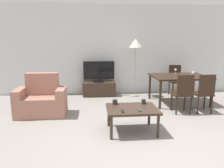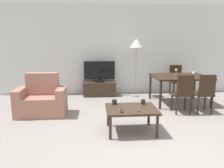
% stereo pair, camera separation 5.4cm
% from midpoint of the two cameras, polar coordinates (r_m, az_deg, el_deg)
% --- Properties ---
extents(ground_plane, '(18.00, 18.00, 0.00)m').
position_cam_midpoint_polar(ground_plane, '(3.60, 9.76, -15.85)').
color(ground_plane, gray).
extents(wall_back, '(7.59, 0.06, 2.70)m').
position_cam_midpoint_polar(wall_back, '(6.78, 2.57, 8.93)').
color(wall_back, silver).
rests_on(wall_back, ground_plane).
extents(armchair, '(1.07, 0.63, 0.92)m').
position_cam_midpoint_polar(armchair, '(5.10, -17.59, -4.08)').
color(armchair, '#9E6B5B').
rests_on(armchair, ground_plane).
extents(tv_stand, '(0.96, 0.46, 0.42)m').
position_cam_midpoint_polar(tv_stand, '(6.57, -3.01, -1.21)').
color(tv_stand, '#38281E').
rests_on(tv_stand, ground_plane).
extents(tv, '(0.91, 0.32, 0.62)m').
position_cam_midpoint_polar(tv, '(6.48, -3.06, 3.23)').
color(tv, black).
rests_on(tv, tv_stand).
extents(coffee_table, '(0.91, 0.70, 0.45)m').
position_cam_midpoint_polar(coffee_table, '(3.96, 5.46, -6.95)').
color(coffee_table, '#38281E').
rests_on(coffee_table, ground_plane).
extents(dining_table, '(1.41, 1.09, 0.73)m').
position_cam_midpoint_polar(dining_table, '(5.96, 17.50, 1.39)').
color(dining_table, black).
rests_on(dining_table, ground_plane).
extents(dining_chair_near, '(0.40, 0.40, 0.90)m').
position_cam_midpoint_polar(dining_chair_near, '(5.12, 18.36, -2.04)').
color(dining_chair_near, black).
rests_on(dining_chair_near, ground_plane).
extents(dining_chair_far, '(0.40, 0.40, 0.90)m').
position_cam_midpoint_polar(dining_chair_far, '(6.85, 16.70, 1.33)').
color(dining_chair_far, black).
rests_on(dining_chair_far, ground_plane).
extents(dining_chair_near_right, '(0.40, 0.40, 0.90)m').
position_cam_midpoint_polar(dining_chair_near_right, '(5.33, 23.25, -1.88)').
color(dining_chair_near_right, black).
rests_on(dining_chair_near_right, ground_plane).
extents(floor_lamp, '(0.37, 0.37, 1.68)m').
position_cam_midpoint_polar(floor_lamp, '(6.37, 6.60, 9.89)').
color(floor_lamp, gray).
rests_on(floor_lamp, ground_plane).
extents(remote_primary, '(0.04, 0.15, 0.02)m').
position_cam_midpoint_polar(remote_primary, '(3.81, 7.35, -6.78)').
color(remote_primary, '#38383D').
rests_on(remote_primary, coffee_table).
extents(remote_secondary, '(0.04, 0.15, 0.02)m').
position_cam_midpoint_polar(remote_secondary, '(3.74, 2.98, -7.04)').
color(remote_secondary, black).
rests_on(remote_secondary, coffee_table).
extents(cup_white_near, '(0.10, 0.10, 0.09)m').
position_cam_midpoint_polar(cup_white_near, '(4.13, 1.01, -4.72)').
color(cup_white_near, black).
rests_on(cup_white_near, coffee_table).
extents(cup_colored_far, '(0.08, 0.08, 0.09)m').
position_cam_midpoint_polar(cup_colored_far, '(4.20, 8.50, -4.60)').
color(cup_colored_far, black).
rests_on(cup_colored_far, coffee_table).
extents(wine_glass_left, '(0.07, 0.07, 0.15)m').
position_cam_midpoint_polar(wine_glass_left, '(5.77, 20.77, 2.62)').
color(wine_glass_left, silver).
rests_on(wine_glass_left, dining_table).
extents(wine_glass_center, '(0.07, 0.07, 0.15)m').
position_cam_midpoint_polar(wine_glass_center, '(6.22, 16.65, 3.46)').
color(wine_glass_center, silver).
rests_on(wine_glass_center, dining_table).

